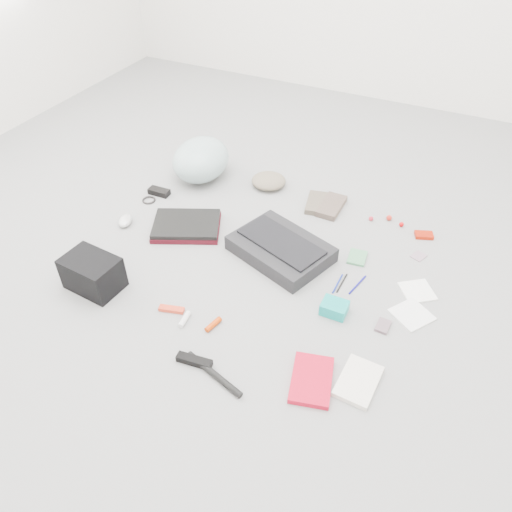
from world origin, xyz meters
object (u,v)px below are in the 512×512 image
at_px(book_red, 312,380).
at_px(bike_helmet, 201,160).
at_px(messenger_bag, 281,249).
at_px(laptop, 186,224).
at_px(camera_bag, 93,273).
at_px(accordion_wallet, 334,308).

bearing_deg(book_red, bike_helmet, 121.78).
distance_m(messenger_bag, laptop, 0.49).
bearing_deg(messenger_bag, camera_bag, -120.18).
distance_m(laptop, camera_bag, 0.53).
relative_size(messenger_bag, laptop, 1.36).
distance_m(messenger_bag, camera_bag, 0.82).
xyz_separation_m(messenger_bag, bike_helmet, (-0.66, 0.42, 0.07)).
bearing_deg(book_red, accordion_wallet, 82.15).
xyz_separation_m(camera_bag, accordion_wallet, (0.96, 0.29, -0.05)).
xyz_separation_m(messenger_bag, laptop, (-0.49, -0.02, -0.00)).
relative_size(camera_bag, book_red, 1.08).
bearing_deg(camera_bag, book_red, 1.81).
distance_m(messenger_bag, book_red, 0.69).
height_order(messenger_bag, book_red, messenger_bag).
bearing_deg(messenger_bag, accordion_wallet, -15.18).
relative_size(camera_bag, accordion_wallet, 2.22).
height_order(messenger_bag, bike_helmet, bike_helmet).
bearing_deg(camera_bag, messenger_bag, 45.17).
bearing_deg(laptop, camera_bag, -129.84).
height_order(messenger_bag, accordion_wallet, messenger_bag).
bearing_deg(bike_helmet, book_red, -47.64).
distance_m(laptop, bike_helmet, 0.49).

